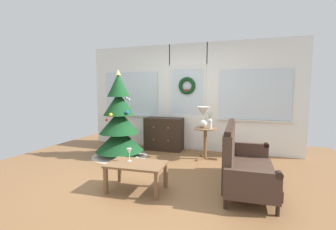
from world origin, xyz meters
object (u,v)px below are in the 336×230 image
Objects in this scene: coffee_table at (136,167)px; wine_glass at (129,152)px; settee_sofa at (242,163)px; side_table at (205,137)px; dresser_cabinet at (164,134)px; christmas_tree at (119,126)px; gift_box at (128,156)px; table_lamp at (203,114)px; flower_vase at (210,123)px.

coffee_table is 0.26m from wine_glass.
coffee_table is (-1.44, -0.64, -0.03)m from settee_sofa.
dresser_cabinet is at bearing 158.30° from side_table.
dresser_cabinet is (0.71, 0.86, -0.28)m from christmas_tree.
coffee_table is 1.56m from gift_box.
gift_box is at bearing 164.84° from settee_sofa.
coffee_table reaches higher than gift_box.
gift_box is (-0.39, -1.09, -0.30)m from dresser_cabinet.
table_lamp reaches higher than dresser_cabinet.
flower_vase is 1.98× the size of gift_box.
flower_vase is (0.16, -0.10, -0.17)m from table_lamp.
dresser_cabinet is at bearing 157.47° from flower_vase.
christmas_tree reaches higher than gift_box.
table_lamp is at bearing 73.92° from coffee_table.
table_lamp is at bearing 25.60° from gift_box.
christmas_tree is at bearing -165.10° from table_lamp.
christmas_tree is 2.15× the size of coffee_table.
table_lamp reaches higher than gift_box.
flower_vase is (1.91, 0.37, 0.12)m from christmas_tree.
table_lamp is 0.25m from flower_vase.
dresser_cabinet is 2.32m from wine_glass.
dresser_cabinet reaches higher than gift_box.
flower_vase is at bearing -30.96° from side_table.
side_table is 3.40× the size of wine_glass.
side_table is at bearing -21.70° from dresser_cabinet.
flower_vase is (-0.72, 1.21, 0.40)m from settee_sofa.
coffee_table is at bearing -106.08° from table_lamp.
settee_sofa is (1.92, -1.71, -0.01)m from dresser_cabinet.
settee_sofa reaches higher than dresser_cabinet.
table_lamp is 2.13m from coffee_table.
coffee_table is 4.98× the size of gift_box.
settee_sofa is 2.41m from gift_box.
gift_box is (-0.87, 1.27, -0.26)m from coffee_table.
settee_sofa is 1.71m from wine_glass.
coffee_table is (1.19, -1.49, -0.32)m from christmas_tree.
dresser_cabinet is 1.36m from flower_vase.
dresser_cabinet is 1.25m from table_lamp.
side_table is 1.51× the size of table_lamp.
settee_sofa is at bearing -59.35° from flower_vase.
flower_vase is 1.83m from gift_box.
wine_glass is at bearing -53.97° from christmas_tree.
dresser_cabinet is at bearing 101.41° from coffee_table.
coffee_table is (0.48, -2.36, -0.05)m from dresser_cabinet.
dresser_cabinet is 2.41m from coffee_table.
side_table reaches higher than coffee_table.
gift_box is (-1.49, -0.65, -0.38)m from side_table.
coffee_table is 4.51× the size of wine_glass.
settee_sofa is at bearing -57.25° from side_table.
settee_sofa is 3.80× the size of table_lamp.
side_table is (1.10, -0.44, 0.08)m from dresser_cabinet.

